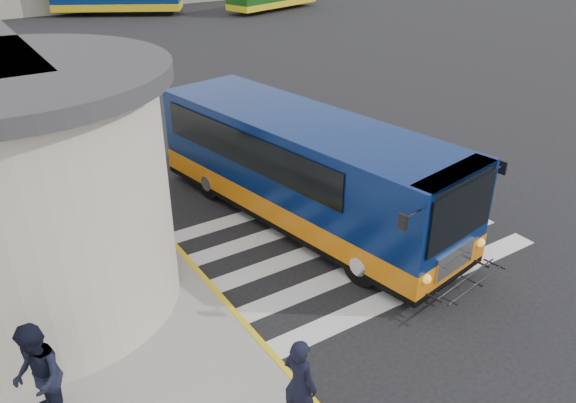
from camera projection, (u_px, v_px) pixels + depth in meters
ground at (336, 223)px, 14.72m from camera, size 140.00×140.00×0.00m
curb_strip at (134, 200)px, 15.69m from camera, size 0.12×34.00×0.16m
crosswalk at (339, 242)px, 13.88m from camera, size 8.00×5.35×0.01m
transit_bus at (304, 173)px, 14.36m from camera, size 4.48×10.04×2.76m
pedestrian_a at (300, 384)px, 8.41m from camera, size 0.55×0.69×1.66m
pedestrian_b at (38, 378)px, 8.39m from camera, size 0.78×0.96×1.86m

